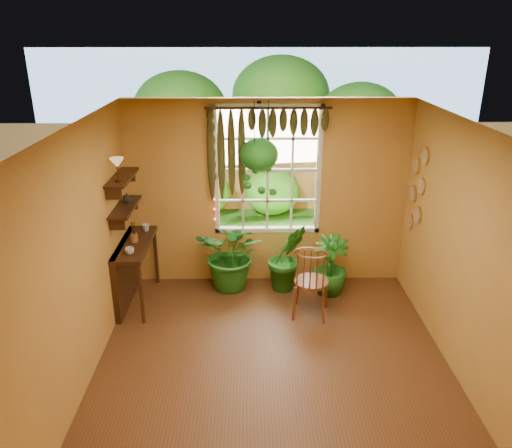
{
  "coord_description": "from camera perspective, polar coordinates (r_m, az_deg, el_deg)",
  "views": [
    {
      "loc": [
        -0.26,
        -4.53,
        3.57
      ],
      "look_at": [
        -0.18,
        1.15,
        1.33
      ],
      "focal_mm": 35.0,
      "sensor_mm": 36.0,
      "label": 1
    }
  ],
  "objects": [
    {
      "name": "potted_plant_left",
      "position": [
        7.19,
        -2.67,
        -3.45
      ],
      "size": [
        1.19,
        1.11,
        1.08
      ],
      "primitive_type": "imported",
      "rotation": [
        0.0,
        0.0,
        -0.33
      ],
      "color": "#165316",
      "rests_on": "floor"
    },
    {
      "name": "shelf_lower",
      "position": [
        6.7,
        -14.72,
        1.88
      ],
      "size": [
        0.25,
        0.9,
        0.04
      ],
      "primitive_type": "cube",
      "color": "#3B2310",
      "rests_on": "wall_left"
    },
    {
      "name": "floor",
      "position": [
        5.78,
        2.03,
        -16.69
      ],
      "size": [
        4.5,
        4.5,
        0.0
      ],
      "primitive_type": "plane",
      "color": "brown",
      "rests_on": "ground"
    },
    {
      "name": "ceiling",
      "position": [
        4.62,
        2.47,
        10.62
      ],
      "size": [
        4.5,
        4.5,
        0.0
      ],
      "primitive_type": "plane",
      "rotation": [
        3.14,
        0.0,
        0.0
      ],
      "color": "white",
      "rests_on": "wall_back"
    },
    {
      "name": "cup_b",
      "position": [
        7.19,
        -12.47,
        -0.39
      ],
      "size": [
        0.12,
        0.12,
        0.1
      ],
      "primitive_type": "imported",
      "rotation": [
        0.0,
        0.0,
        -0.16
      ],
      "color": "beige",
      "rests_on": "counter_ledge"
    },
    {
      "name": "wall_back",
      "position": [
        7.14,
        1.31,
        3.39
      ],
      "size": [
        4.0,
        0.0,
        4.0
      ],
      "primitive_type": "plane",
      "rotation": [
        1.57,
        0.0,
        0.0
      ],
      "color": "#BF8541",
      "rests_on": "floor"
    },
    {
      "name": "tiffany_lamp",
      "position": [
        6.31,
        -15.59,
        6.6
      ],
      "size": [
        0.17,
        0.17,
        0.29
      ],
      "color": "#572F19",
      "rests_on": "shelf_upper"
    },
    {
      "name": "cup_a",
      "position": [
        6.51,
        -14.26,
        -2.98
      ],
      "size": [
        0.15,
        0.15,
        0.09
      ],
      "primitive_type": "imported",
      "rotation": [
        0.0,
        0.0,
        -0.41
      ],
      "color": "silver",
      "rests_on": "counter_ledge"
    },
    {
      "name": "potted_plant_mid",
      "position": [
        7.18,
        3.57,
        -3.81
      ],
      "size": [
        0.66,
        0.59,
        1.01
      ],
      "primitive_type": "imported",
      "rotation": [
        0.0,
        0.0,
        0.29
      ],
      "color": "#165316",
      "rests_on": "floor"
    },
    {
      "name": "windsor_chair",
      "position": [
        6.63,
        6.24,
        -7.66
      ],
      "size": [
        0.54,
        0.56,
        1.22
      ],
      "rotation": [
        0.0,
        0.0,
        -0.21
      ],
      "color": "brown",
      "rests_on": "floor"
    },
    {
      "name": "hanging_basket",
      "position": [
        6.74,
        0.33,
        7.5
      ],
      "size": [
        0.52,
        0.52,
        1.29
      ],
      "color": "black",
      "rests_on": "ceiling"
    },
    {
      "name": "valance_vine",
      "position": [
        6.82,
        0.68,
        10.57
      ],
      "size": [
        1.7,
        0.12,
        1.1
      ],
      "color": "#3B2310",
      "rests_on": "window"
    },
    {
      "name": "wall_left",
      "position": [
        5.34,
        -19.81,
        -4.45
      ],
      "size": [
        0.0,
        4.5,
        4.5
      ],
      "primitive_type": "plane",
      "rotation": [
        1.57,
        0.0,
        1.57
      ],
      "color": "#BF8541",
      "rests_on": "floor"
    },
    {
      "name": "potted_plant_right",
      "position": [
        7.16,
        8.46,
        -4.71
      ],
      "size": [
        0.58,
        0.58,
        0.87
      ],
      "primitive_type": "imported",
      "rotation": [
        0.0,
        0.0,
        -0.21
      ],
      "color": "#165316",
      "rests_on": "floor"
    },
    {
      "name": "counter_ledge",
      "position": [
        7.03,
        -14.34,
        -4.64
      ],
      "size": [
        0.4,
        1.2,
        0.9
      ],
      "color": "#3B2310",
      "rests_on": "floor"
    },
    {
      "name": "brush_jar",
      "position": [
        6.83,
        -13.79,
        -0.92
      ],
      "size": [
        0.1,
        0.1,
        0.35
      ],
      "color": "#974E2C",
      "rests_on": "counter_ledge"
    },
    {
      "name": "shelf_vase",
      "position": [
        6.78,
        -14.53,
        2.89
      ],
      "size": [
        0.16,
        0.16,
        0.13
      ],
      "primitive_type": "imported",
      "rotation": [
        0.0,
        0.0,
        -0.33
      ],
      "color": "#B2AD99",
      "rests_on": "shelf_lower"
    },
    {
      "name": "backyard",
      "position": [
        11.64,
        1.67,
        10.19
      ],
      "size": [
        14.0,
        10.0,
        12.0
      ],
      "color": "#1D4E16",
      "rests_on": "ground"
    },
    {
      "name": "string_lights",
      "position": [
        6.98,
        -4.93,
        6.32
      ],
      "size": [
        0.03,
        0.03,
        1.54
      ],
      "primitive_type": null,
      "color": "#FF2633",
      "rests_on": "window"
    },
    {
      "name": "wall_right",
      "position": [
        5.53,
        23.45,
        -4.07
      ],
      "size": [
        0.0,
        4.5,
        4.5
      ],
      "primitive_type": "plane",
      "rotation": [
        1.57,
        0.0,
        -1.57
      ],
      "color": "#BF8541",
      "rests_on": "floor"
    },
    {
      "name": "window",
      "position": [
        7.07,
        1.32,
        6.17
      ],
      "size": [
        1.52,
        0.1,
        1.86
      ],
      "color": "silver",
      "rests_on": "wall_back"
    },
    {
      "name": "wall_plates",
      "position": [
        7.01,
        17.9,
        3.69
      ],
      "size": [
        0.04,
        0.32,
        1.1
      ],
      "primitive_type": null,
      "color": "beige",
      "rests_on": "wall_right"
    },
    {
      "name": "shelf_upper",
      "position": [
        6.58,
        -15.05,
        5.16
      ],
      "size": [
        0.25,
        0.9,
        0.04
      ],
      "primitive_type": "cube",
      "color": "#3B2310",
      "rests_on": "wall_left"
    }
  ]
}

